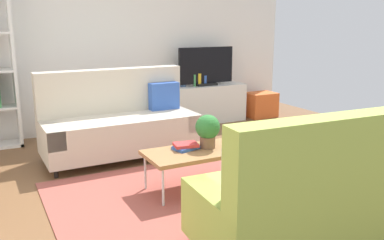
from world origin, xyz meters
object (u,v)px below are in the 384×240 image
object	(u,v)px
couch_beige	(119,123)
storage_trunk	(261,105)
bottle_2	(205,81)
bottle_0	(195,81)
table_book_0	(186,148)
tv	(206,67)
vase_1	(183,82)
tv_console	(205,104)
vase_0	(173,84)
potted_plant	(208,129)
couch_green	(321,193)
bottle_1	(199,80)
coffee_table	(199,153)

from	to	relation	value
couch_beige	storage_trunk	world-z (taller)	couch_beige
couch_beige	bottle_2	size ratio (longest dim) A/B	11.20
storage_trunk	bottle_0	bearing A→B (deg)	177.41
table_book_0	bottle_0	world-z (taller)	bottle_0
tv	vase_1	xyz separation A→B (m)	(-0.40, 0.07, -0.25)
storage_trunk	tv_console	bearing A→B (deg)	174.81
bottle_0	bottle_2	size ratio (longest dim) A/B	1.15
tv_console	vase_1	distance (m)	0.56
storage_trunk	bottle_2	distance (m)	1.23
tv_console	vase_0	distance (m)	0.70
potted_plant	table_book_0	world-z (taller)	potted_plant
couch_beige	vase_1	bearing A→B (deg)	-141.90
potted_plant	vase_1	world-z (taller)	vase_1
potted_plant	vase_1	xyz separation A→B (m)	(0.97, 2.58, 0.09)
vase_0	vase_1	size ratio (longest dim) A/B	0.92
storage_trunk	couch_green	bearing A→B (deg)	-120.71
tv_console	table_book_0	size ratio (longest dim) A/B	5.83
bottle_2	couch_green	bearing A→B (deg)	-106.69
couch_green	tv	xyz separation A→B (m)	(1.21, 3.96, 0.51)
storage_trunk	bottle_1	world-z (taller)	bottle_1
vase_0	storage_trunk	bearing A→B (deg)	-5.10
storage_trunk	bottle_0	world-z (taller)	bottle_0
potted_plant	bottle_1	world-z (taller)	bottle_1
table_book_0	vase_1	distance (m)	2.81
couch_beige	table_book_0	size ratio (longest dim) A/B	7.97
coffee_table	table_book_0	distance (m)	0.14
tv	bottle_2	bearing A→B (deg)	-140.46
vase_1	storage_trunk	bearing A→B (deg)	-5.71
couch_beige	table_book_0	bearing A→B (deg)	101.14
table_book_0	bottle_2	size ratio (longest dim) A/B	1.41
couch_beige	couch_green	size ratio (longest dim) A/B	0.99
coffee_table	vase_0	xyz separation A→B (m)	(0.91, 2.61, 0.31)
bottle_1	bottle_0	bearing A→B (deg)	180.00
storage_trunk	vase_1	xyz separation A→B (m)	(-1.50, 0.15, 0.49)
tv	couch_beige	bearing A→B (deg)	-149.12
couch_beige	vase_0	xyz separation A→B (m)	(1.30, 1.19, 0.26)
couch_green	bottle_1	xyz separation A→B (m)	(1.07, 3.94, 0.30)
bottle_1	couch_green	bearing A→B (deg)	-105.22
bottle_2	tv	bearing A→B (deg)	39.54
bottle_1	couch_beige	bearing A→B (deg)	-147.69
couch_green	bottle_2	distance (m)	4.13
tv	vase_1	distance (m)	0.48
bottle_1	bottle_2	size ratio (longest dim) A/B	1.23
tv	bottle_0	size ratio (longest dim) A/B	5.07
bottle_2	potted_plant	bearing A→B (deg)	-118.42
tv_console	tv	size ratio (longest dim) A/B	1.40
potted_plant	vase_1	distance (m)	2.76
coffee_table	tv_console	size ratio (longest dim) A/B	0.79
table_book_0	vase_1	bearing A→B (deg)	64.70
couch_green	bottle_0	distance (m)	4.07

